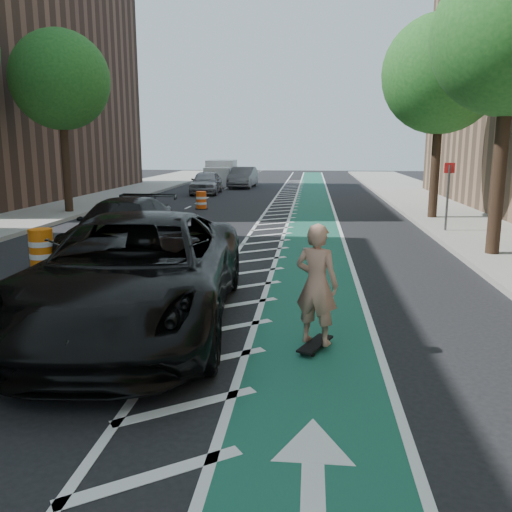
# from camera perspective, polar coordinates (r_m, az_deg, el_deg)

# --- Properties ---
(ground) EXTENTS (120.00, 120.00, 0.00)m
(ground) POSITION_cam_1_polar(r_m,az_deg,el_deg) (8.41, -15.26, -10.23)
(ground) COLOR black
(ground) RESTS_ON ground
(bike_lane) EXTENTS (2.00, 90.00, 0.01)m
(bike_lane) POSITION_cam_1_polar(r_m,az_deg,el_deg) (17.52, 5.99, 1.49)
(bike_lane) COLOR #164F48
(bike_lane) RESTS_ON ground
(buffer_strip) EXTENTS (1.40, 90.00, 0.01)m
(buffer_strip) POSITION_cam_1_polar(r_m,az_deg,el_deg) (17.58, 1.10, 1.58)
(buffer_strip) COLOR silver
(buffer_strip) RESTS_ON ground
(curb_right) EXTENTS (0.12, 90.00, 0.16)m
(curb_right) POSITION_cam_1_polar(r_m,az_deg,el_deg) (17.99, 19.01, 1.41)
(curb_right) COLOR gray
(curb_right) RESTS_ON ground
(curb_left) EXTENTS (0.12, 90.00, 0.16)m
(curb_left) POSITION_cam_1_polar(r_m,az_deg,el_deg) (20.16, -23.92, 2.09)
(curb_left) COLOR gray
(curb_left) RESTS_ON ground
(tree_r_c) EXTENTS (4.20, 4.20, 7.90)m
(tree_r_c) POSITION_cam_1_polar(r_m,az_deg,el_deg) (16.27, 25.18, 20.14)
(tree_r_c) COLOR #382619
(tree_r_c) RESTS_ON ground
(tree_r_d) EXTENTS (4.20, 4.20, 7.90)m
(tree_r_d) POSITION_cam_1_polar(r_m,az_deg,el_deg) (23.93, 18.70, 17.52)
(tree_r_d) COLOR #382619
(tree_r_d) RESTS_ON ground
(tree_l_d) EXTENTS (4.20, 4.20, 7.90)m
(tree_l_d) POSITION_cam_1_polar(r_m,az_deg,el_deg) (25.80, -19.91, 16.97)
(tree_l_d) COLOR #382619
(tree_l_d) RESTS_ON ground
(sign_post) EXTENTS (0.35, 0.08, 2.47)m
(sign_post) POSITION_cam_1_polar(r_m,az_deg,el_deg) (19.89, 19.52, 6.00)
(sign_post) COLOR #4C4C4C
(sign_post) RESTS_ON ground
(skateboard) EXTENTS (0.57, 0.88, 0.12)m
(skateboard) POSITION_cam_1_polar(r_m,az_deg,el_deg) (8.40, 6.26, -9.20)
(skateboard) COLOR black
(skateboard) RESTS_ON ground
(skateboarder) EXTENTS (0.79, 0.67, 1.84)m
(skateboarder) POSITION_cam_1_polar(r_m,az_deg,el_deg) (8.12, 6.40, -2.98)
(skateboarder) COLOR tan
(skateboarder) RESTS_ON skateboard
(suv_near) EXTENTS (3.68, 7.09, 1.91)m
(suv_near) POSITION_cam_1_polar(r_m,az_deg,el_deg) (9.39, -12.50, -1.68)
(suv_near) COLOR black
(suv_near) RESTS_ON ground
(suv_far) EXTENTS (2.21, 5.37, 1.56)m
(suv_far) POSITION_cam_1_polar(r_m,az_deg,el_deg) (15.85, -13.88, 2.97)
(suv_far) COLOR black
(suv_far) RESTS_ON ground
(car_silver) EXTENTS (1.96, 4.42, 1.48)m
(car_silver) POSITION_cam_1_polar(r_m,az_deg,el_deg) (34.93, -5.26, 7.75)
(car_silver) COLOR gray
(car_silver) RESTS_ON ground
(car_grey) EXTENTS (1.80, 4.60, 1.49)m
(car_grey) POSITION_cam_1_polar(r_m,az_deg,el_deg) (39.96, -1.37, 8.28)
(car_grey) COLOR #5B5B60
(car_grey) RESTS_ON ground
(box_truck) EXTENTS (2.17, 4.61, 1.90)m
(box_truck) POSITION_cam_1_polar(r_m,az_deg,el_deg) (42.47, -3.74, 8.63)
(box_truck) COLOR silver
(box_truck) RESTS_ON ground
(barrel_a) EXTENTS (0.74, 0.74, 1.01)m
(barrel_a) POSITION_cam_1_polar(r_m,az_deg,el_deg) (14.63, -21.64, 0.59)
(barrel_a) COLOR orange
(barrel_a) RESTS_ON ground
(barrel_b) EXTENTS (0.72, 0.72, 0.99)m
(barrel_b) POSITION_cam_1_polar(r_m,az_deg,el_deg) (20.42, -12.88, 4.00)
(barrel_b) COLOR #F05F0C
(barrel_b) RESTS_ON ground
(barrel_c) EXTENTS (0.63, 0.63, 0.86)m
(barrel_c) POSITION_cam_1_polar(r_m,az_deg,el_deg) (26.56, -5.78, 5.81)
(barrel_c) COLOR #EF4B0C
(barrel_c) RESTS_ON ground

